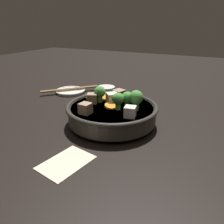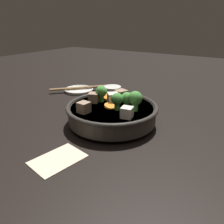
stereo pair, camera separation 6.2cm
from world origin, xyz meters
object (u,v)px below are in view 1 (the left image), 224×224
at_px(stirfry_bowl, 112,111).
at_px(side_saucer, 70,91).
at_px(chopsticks_pair, 70,89).
at_px(tea_cup, 106,93).

relative_size(stirfry_bowl, side_saucer, 2.14).
height_order(side_saucer, chopsticks_pair, chopsticks_pair).
height_order(stirfry_bowl, side_saucer, stirfry_bowl).
bearing_deg(chopsticks_pair, stirfry_bowl, -122.99).
xyz_separation_m(stirfry_bowl, side_saucer, (0.19, 0.29, -0.03)).
relative_size(side_saucer, tea_cup, 1.88).
bearing_deg(tea_cup, side_saucer, 87.22).
bearing_deg(side_saucer, stirfry_bowl, -122.99).
relative_size(side_saucer, chopsticks_pair, 0.65).
distance_m(side_saucer, tea_cup, 0.18).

